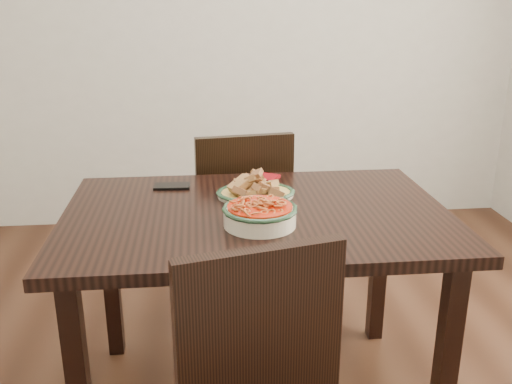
{
  "coord_description": "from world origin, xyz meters",
  "views": [
    {
      "loc": [
        -0.33,
        -1.89,
        1.43
      ],
      "look_at": [
        -0.14,
        -0.08,
        0.81
      ],
      "focal_mm": 40.0,
      "sensor_mm": 36.0,
      "label": 1
    }
  ],
  "objects": [
    {
      "name": "wall_back",
      "position": [
        0.0,
        1.75,
        1.3
      ],
      "size": [
        3.5,
        0.1,
        2.6
      ],
      "primitive_type": "cube",
      "color": "beige",
      "rests_on": "ground"
    },
    {
      "name": "floor",
      "position": [
        0.0,
        0.0,
        0.0
      ],
      "size": [
        3.5,
        3.5,
        0.0
      ],
      "primitive_type": "plane",
      "color": "#331B10",
      "rests_on": "ground"
    },
    {
      "name": "fish_plate",
      "position": [
        -0.13,
        0.04,
        0.79
      ],
      "size": [
        0.28,
        0.22,
        0.11
      ],
      "color": "beige",
      "rests_on": "dining_table"
    },
    {
      "name": "dining_table",
      "position": [
        -0.14,
        -0.1,
        0.66
      ],
      "size": [
        1.3,
        0.86,
        0.75
      ],
      "color": "black",
      "rests_on": "ground"
    },
    {
      "name": "smartphone",
      "position": [
        -0.43,
        0.18,
        0.76
      ],
      "size": [
        0.14,
        0.08,
        0.01
      ],
      "primitive_type": "cube",
      "rotation": [
        0.0,
        0.0,
        -0.04
      ],
      "color": "black",
      "rests_on": "dining_table"
    },
    {
      "name": "noodle_bowl",
      "position": [
        -0.14,
        -0.23,
        0.79
      ],
      "size": [
        0.24,
        0.24,
        0.08
      ],
      "color": "white",
      "rests_on": "dining_table"
    },
    {
      "name": "napkin",
      "position": [
        -0.07,
        0.25,
        0.76
      ],
      "size": [
        0.14,
        0.13,
        0.01
      ],
      "primitive_type": "cube",
      "rotation": [
        0.0,
        0.0,
        -0.56
      ],
      "color": "maroon",
      "rests_on": "dining_table"
    },
    {
      "name": "chair_far",
      "position": [
        -0.15,
        0.52,
        0.5
      ],
      "size": [
        0.47,
        0.47,
        0.89
      ],
      "rotation": [
        0.0,
        0.0,
        3.27
      ],
      "color": "black",
      "rests_on": "ground"
    }
  ]
}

